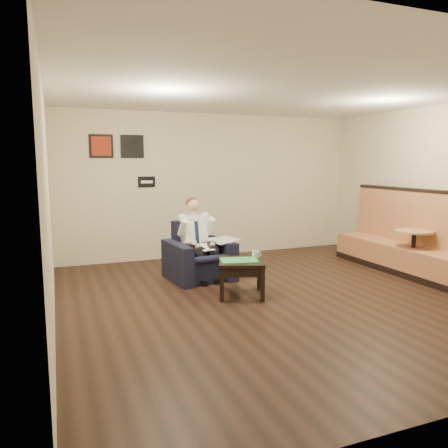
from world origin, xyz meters
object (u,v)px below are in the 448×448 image
object	(u,v)px
side_table	(241,278)
seated_man	(202,242)
armchair	(199,251)
smartphone	(245,257)
coffee_mug	(255,255)
cafe_table	(413,253)
green_folder	(239,260)
banquette	(402,231)

from	to	relation	value
side_table	seated_man	bearing A→B (deg)	105.47
armchair	seated_man	distance (m)	0.21
smartphone	armchair	bearing A→B (deg)	144.06
seated_man	coffee_mug	bearing A→B (deg)	-67.74
coffee_mug	cafe_table	world-z (taller)	cafe_table
side_table	green_folder	world-z (taller)	green_folder
coffee_mug	cafe_table	xyz separation A→B (m)	(2.85, -0.08, -0.18)
smartphone	banquette	xyz separation A→B (m)	(3.01, 0.14, 0.19)
banquette	cafe_table	distance (m)	0.45
armchair	seated_man	size ratio (longest dim) A/B	0.75
smartphone	banquette	size ratio (longest dim) A/B	0.06
banquette	seated_man	bearing A→B (deg)	169.16
coffee_mug	cafe_table	size ratio (longest dim) A/B	0.14
armchair	coffee_mug	xyz separation A→B (m)	(0.51, -1.00, 0.11)
armchair	smartphone	bearing A→B (deg)	-73.79
smartphone	seated_man	bearing A→B (deg)	146.23
coffee_mug	banquette	xyz separation A→B (m)	(2.89, 0.24, 0.14)
green_folder	cafe_table	world-z (taller)	cafe_table
side_table	banquette	world-z (taller)	banquette
side_table	cafe_table	distance (m)	3.09
side_table	banquette	distance (m)	3.17
banquette	cafe_table	bearing A→B (deg)	-97.09
side_table	green_folder	bearing A→B (deg)	-167.09
side_table	armchair	bearing A→B (deg)	104.56
green_folder	smartphone	bearing A→B (deg)	45.25
green_folder	smartphone	distance (m)	0.22
green_folder	coffee_mug	xyz separation A→B (m)	(0.28, 0.06, 0.05)
smartphone	cafe_table	world-z (taller)	cafe_table
seated_man	banquette	bearing A→B (deg)	-17.91
seated_man	smartphone	size ratio (longest dim) A/B	7.90
seated_man	smartphone	xyz separation A→B (m)	(0.38, -0.79, -0.11)
cafe_table	seated_man	bearing A→B (deg)	163.90
armchair	cafe_table	world-z (taller)	armchair
armchair	green_folder	size ratio (longest dim) A/B	1.85
side_table	cafe_table	size ratio (longest dim) A/B	0.82
seated_man	smartphone	bearing A→B (deg)	-71.62
coffee_mug	smartphone	bearing A→B (deg)	142.11
green_folder	smartphone	xyz separation A→B (m)	(0.16, 0.16, -0.00)
green_folder	coffee_mug	distance (m)	0.29
armchair	seated_man	bearing A→B (deg)	-90.00
side_table	banquette	size ratio (longest dim) A/B	0.23
green_folder	banquette	size ratio (longest dim) A/B	0.19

